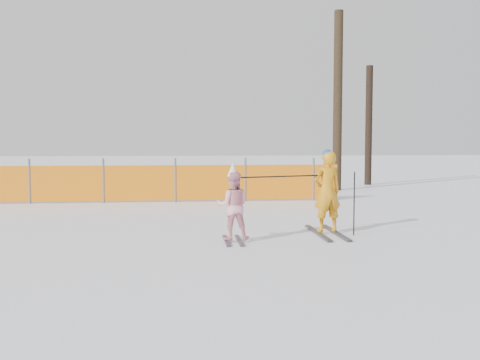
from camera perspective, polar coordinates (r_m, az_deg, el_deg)
The scene contains 6 objects.
ground at distance 9.45m, azimuth 0.32°, elevation -6.27°, with size 120.00×120.00×0.00m, color white.
adult at distance 9.96m, azimuth 9.27°, elevation -1.32°, with size 0.61×1.73×1.57m.
child at distance 9.09m, azimuth -0.77°, elevation -2.72°, with size 0.59×1.00×1.36m.
ski_poles at distance 9.63m, azimuth 7.73°, elevation -0.84°, with size 2.14×0.53×1.16m.
safety_fence at distance 15.76m, azimuth -20.39°, elevation -0.35°, with size 16.73×0.06×1.25m.
tree_trunks at distance 20.29m, azimuth 11.63°, elevation 7.25°, with size 2.23×2.54×6.29m.
Camera 1 is at (-1.02, -9.24, 1.68)m, focal length 40.00 mm.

